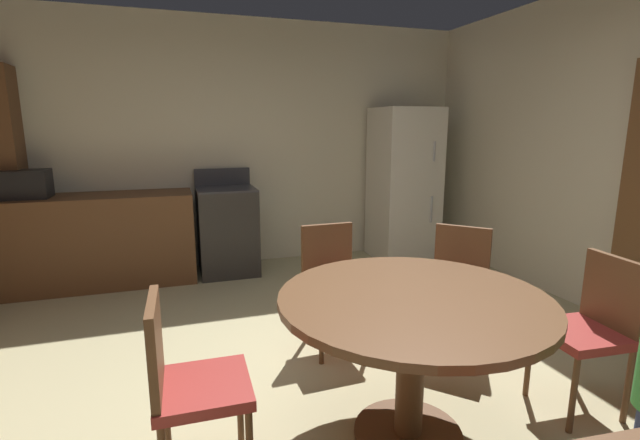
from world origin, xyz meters
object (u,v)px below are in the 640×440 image
microwave (23,184)px  chair_north (332,278)px  refrigerator (404,184)px  dining_table (412,325)px  chair_east (592,324)px  chair_northeast (457,281)px  chair_west (186,379)px  oven_range (227,230)px

microwave → chair_north: size_ratio=0.51×
refrigerator → chair_north: 2.46m
microwave → dining_table: (2.38, -2.98, -0.42)m
dining_table → chair_east: (1.06, -0.09, -0.11)m
refrigerator → chair_northeast: size_ratio=2.02×
chair_west → microwave: bearing=115.4°
microwave → refrigerator: bearing=-0.7°
refrigerator → chair_northeast: (-0.75, -2.20, -0.38)m
oven_range → chair_north: (0.51, -1.92, 0.03)m
refrigerator → chair_east: (-0.46, -3.01, -0.38)m
microwave → chair_northeast: microwave is taller
refrigerator → chair_west: bearing=-131.6°
dining_table → chair_east: size_ratio=1.50×
oven_range → dining_table: size_ratio=0.84×
dining_table → chair_west: size_ratio=1.50×
refrigerator → chair_northeast: bearing=-108.9°
dining_table → chair_west: (-1.06, 0.03, -0.11)m
microwave → chair_west: size_ratio=0.51×
dining_table → chair_north: chair_north is taller
chair_east → refrigerator: bearing=-94.1°
microwave → chair_west: 3.28m
chair_east → chair_west: (-2.12, 0.11, 0.00)m
chair_north → chair_west: bearing=-46.6°
microwave → dining_table: 3.84m
refrigerator → microwave: size_ratio=4.00×
refrigerator → dining_table: (-1.52, -2.93, -0.27)m
refrigerator → microwave: (-3.90, 0.05, 0.15)m
oven_range → chair_north: size_ratio=1.26×
oven_range → microwave: bearing=-179.9°
dining_table → chair_west: chair_west is taller
chair_northeast → chair_east: same height
chair_east → chair_north: (-1.09, 1.15, 0.00)m
refrigerator → chair_north: (-1.55, -1.87, -0.38)m
microwave → chair_west: bearing=-66.0°
oven_range → refrigerator: (2.06, -0.05, 0.41)m
dining_table → chair_north: 1.07m
oven_range → dining_table: 3.04m
chair_northeast → chair_east: bearing=65.9°
chair_northeast → chair_west: bearing=-22.5°
microwave → chair_east: microwave is taller
chair_northeast → chair_east: (0.29, -0.82, 0.00)m
chair_east → oven_range: bearing=-57.9°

